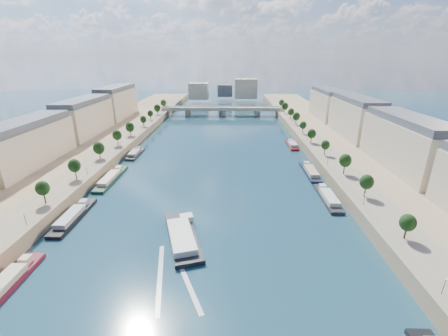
{
  "coord_description": "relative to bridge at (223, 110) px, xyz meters",
  "views": [
    {
      "loc": [
        7.95,
        -45.65,
        52.04
      ],
      "look_at": [
        4.93,
        79.77,
        5.0
      ],
      "focal_mm": 24.0,
      "sensor_mm": 36.0,
      "label": 1
    }
  ],
  "objects": [
    {
      "name": "buildings_left",
      "position": [
        -85.0,
        -120.66,
        11.37
      ],
      "size": [
        16.0,
        226.0,
        23.2
      ],
      "color": "beige",
      "rests_on": "ground"
    },
    {
      "name": "trees_right",
      "position": [
        55.0,
        -122.66,
        5.39
      ],
      "size": [
        4.8,
        268.8,
        8.26
      ],
      "color": "#382B1E",
      "rests_on": "ground"
    },
    {
      "name": "ground",
      "position": [
        0.0,
        -132.66,
        -5.08
      ],
      "size": [
        700.0,
        700.0,
        0.0
      ],
      "primitive_type": "plane",
      "color": "#0D2C3A",
      "rests_on": "ground"
    },
    {
      "name": "tour_barge",
      "position": [
        -6.46,
        -201.27,
        -4.02
      ],
      "size": [
        15.91,
        29.18,
        3.81
      ],
      "rotation": [
        0.0,
        0.0,
        0.3
      ],
      "color": "black",
      "rests_on": "ground"
    },
    {
      "name": "pave_right",
      "position": [
        57.0,
        -132.66,
        -0.03
      ],
      "size": [
        14.0,
        520.0,
        0.1
      ],
      "primitive_type": "cube",
      "color": "gray",
      "rests_on": "quay_right"
    },
    {
      "name": "moored_barges_right",
      "position": [
        45.5,
        -167.99,
        -4.24
      ],
      "size": [
        5.0,
        165.19,
        3.6
      ],
      "color": "black",
      "rests_on": "ground"
    },
    {
      "name": "quay_left",
      "position": [
        -72.0,
        -132.66,
        -2.58
      ],
      "size": [
        44.0,
        520.0,
        5.0
      ],
      "primitive_type": "cube",
      "color": "#9E8460",
      "rests_on": "ground"
    },
    {
      "name": "wake",
      "position": [
        -6.46,
        -217.86,
        -5.06
      ],
      "size": [
        15.12,
        25.81,
        0.04
      ],
      "color": "silver",
      "rests_on": "ground"
    },
    {
      "name": "buildings_right",
      "position": [
        85.0,
        -120.66,
        11.37
      ],
      "size": [
        16.0,
        226.0,
        23.2
      ],
      "color": "beige",
      "rests_on": "ground"
    },
    {
      "name": "lamps_left",
      "position": [
        -52.5,
        -142.66,
        2.7
      ],
      "size": [
        0.36,
        200.36,
        4.28
      ],
      "color": "black",
      "rests_on": "ground"
    },
    {
      "name": "moored_barges_left",
      "position": [
        -45.5,
        -188.89,
        -4.24
      ],
      "size": [
        5.0,
        159.3,
        3.6
      ],
      "color": "#192338",
      "rests_on": "ground"
    },
    {
      "name": "pave_left",
      "position": [
        -57.0,
        -132.66,
        -0.03
      ],
      "size": [
        14.0,
        520.0,
        0.1
      ],
      "primitive_type": "cube",
      "color": "gray",
      "rests_on": "quay_left"
    },
    {
      "name": "quay_right",
      "position": [
        72.0,
        -132.66,
        -2.58
      ],
      "size": [
        44.0,
        520.0,
        5.0
      ],
      "primitive_type": "cube",
      "color": "#9E8460",
      "rests_on": "ground"
    },
    {
      "name": "lamps_right",
      "position": [
        52.5,
        -127.66,
        2.7
      ],
      "size": [
        0.36,
        200.36,
        4.28
      ],
      "color": "black",
      "rests_on": "ground"
    },
    {
      "name": "skyline",
      "position": [
        3.19,
        86.86,
        9.57
      ],
      "size": [
        79.0,
        42.0,
        22.0
      ],
      "color": "beige",
      "rests_on": "ground"
    },
    {
      "name": "trees_left",
      "position": [
        -55.0,
        -130.66,
        5.39
      ],
      "size": [
        4.8,
        268.8,
        8.26
      ],
      "color": "#382B1E",
      "rests_on": "ground"
    },
    {
      "name": "bridge",
      "position": [
        0.0,
        0.0,
        0.0
      ],
      "size": [
        112.0,
        12.0,
        8.15
      ],
      "color": "#C1B79E",
      "rests_on": "ground"
    }
  ]
}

